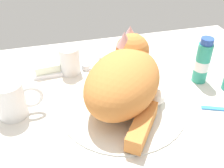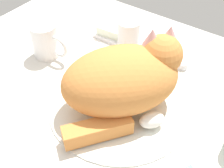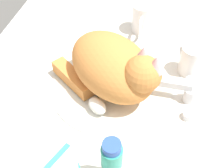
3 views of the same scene
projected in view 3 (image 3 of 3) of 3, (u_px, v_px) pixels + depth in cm
name	position (u px, v px, depth cm)	size (l,w,h in cm)	color
ground_plane	(112.00, 90.00, 80.88)	(110.00, 82.50, 3.00)	silver
sink_basin	(112.00, 86.00, 79.46)	(33.34, 33.34, 0.85)	silver
faucet	(185.00, 92.00, 74.80)	(14.78, 10.94, 6.16)	silver
cat	(114.00, 67.00, 73.00)	(29.89, 33.11, 16.98)	#D17F3D
coffee_mug	(143.00, 18.00, 93.62)	(11.61, 7.23, 9.56)	white
rinse_cup	(191.00, 60.00, 80.81)	(6.26, 6.26, 8.61)	white
soap_dish	(194.00, 54.00, 88.01)	(9.00, 6.40, 1.20)	white
soap_bar	(195.00, 50.00, 86.66)	(7.43, 4.92, 2.46)	silver
toothpaste_bottle	(112.00, 164.00, 56.97)	(4.32, 4.32, 14.06)	teal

